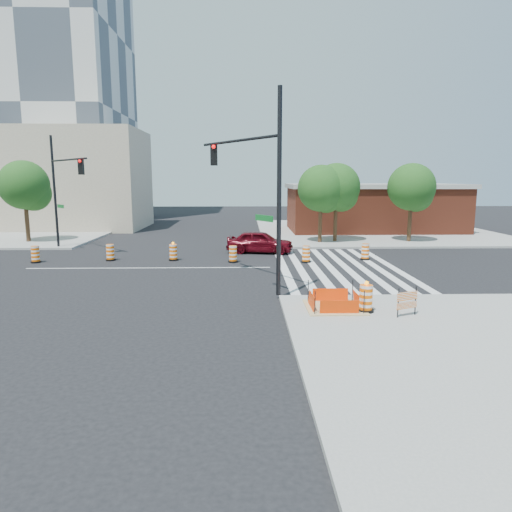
# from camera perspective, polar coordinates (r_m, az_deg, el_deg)

# --- Properties ---
(ground) EXTENTS (120.00, 120.00, 0.00)m
(ground) POSITION_cam_1_polar(r_m,az_deg,el_deg) (27.00, -13.25, -1.47)
(ground) COLOR black
(ground) RESTS_ON ground
(sidewalk_ne) EXTENTS (22.00, 22.00, 0.15)m
(sidewalk_ne) POSITION_cam_1_polar(r_m,az_deg,el_deg) (45.94, 14.35, 3.07)
(sidewalk_ne) COLOR gray
(sidewalk_ne) RESTS_ON ground
(crosswalk_east) EXTENTS (6.75, 13.50, 0.01)m
(crosswalk_east) POSITION_cam_1_polar(r_m,az_deg,el_deg) (26.97, 10.17, -1.36)
(crosswalk_east) COLOR silver
(crosswalk_east) RESTS_ON ground
(lane_centerline) EXTENTS (14.00, 0.12, 0.01)m
(lane_centerline) POSITION_cam_1_polar(r_m,az_deg,el_deg) (27.00, -13.25, -1.46)
(lane_centerline) COLOR silver
(lane_centerline) RESTS_ON ground
(excavation_pit) EXTENTS (2.20, 2.20, 0.90)m
(excavation_pit) POSITION_cam_1_polar(r_m,az_deg,el_deg) (17.95, 9.78, -6.19)
(excavation_pit) COLOR tan
(excavation_pit) RESTS_ON ground
(tower_nw) EXTENTS (28.00, 18.00, 45.00)m
(tower_nw) POSITION_cam_1_polar(r_m,az_deg,el_deg) (69.06, -29.21, 23.07)
(tower_nw) COLOR silver
(tower_nw) RESTS_ON ground
(brick_storefront) EXTENTS (16.50, 8.50, 4.60)m
(brick_storefront) POSITION_cam_1_polar(r_m,az_deg,el_deg) (45.75, 14.47, 5.86)
(brick_storefront) COLOR maroon
(brick_storefront) RESTS_ON ground
(beige_midrise) EXTENTS (14.00, 10.00, 10.00)m
(beige_midrise) POSITION_cam_1_polar(r_m,az_deg,el_deg) (51.05, -21.79, 8.86)
(beige_midrise) COLOR tan
(beige_midrise) RESTS_ON ground
(red_coupe) EXTENTS (4.82, 2.60, 1.56)m
(red_coupe) POSITION_cam_1_polar(r_m,az_deg,el_deg) (31.56, 0.51, 1.80)
(red_coupe) COLOR #510610
(red_coupe) RESTS_ON ground
(signal_pole_se) EXTENTS (3.65, 5.55, 8.60)m
(signal_pole_se) POSITION_cam_1_polar(r_m,az_deg,el_deg) (20.51, -0.16, 10.16)
(signal_pole_se) COLOR black
(signal_pole_se) RESTS_ON ground
(signal_pole_nw) EXTENTS (4.08, 4.64, 7.98)m
(signal_pole_nw) POSITION_cam_1_polar(r_m,az_deg,el_deg) (34.81, -23.05, 8.57)
(signal_pole_nw) COLOR black
(signal_pole_nw) RESTS_ON ground
(pit_drum) EXTENTS (0.60, 0.60, 1.18)m
(pit_drum) POSITION_cam_1_polar(r_m,az_deg,el_deg) (17.57, 13.58, -5.26)
(pit_drum) COLOR black
(pit_drum) RESTS_ON ground
(barricade) EXTENTS (0.85, 0.41, 1.08)m
(barricade) POSITION_cam_1_polar(r_m,az_deg,el_deg) (17.40, 18.36, -5.28)
(barricade) COLOR #F76105
(barricade) RESTS_ON ground
(tree_north_b) EXTENTS (3.83, 3.83, 6.51)m
(tree_north_b) POSITION_cam_1_polar(r_m,az_deg,el_deg) (40.42, -26.90, 7.59)
(tree_north_b) COLOR #382314
(tree_north_b) RESTS_ON ground
(tree_north_c) EXTENTS (3.62, 3.62, 6.16)m
(tree_north_c) POSITION_cam_1_polar(r_m,az_deg,el_deg) (36.11, 8.17, 8.03)
(tree_north_c) COLOR #382314
(tree_north_c) RESTS_ON ground
(tree_north_d) EXTENTS (3.71, 3.71, 6.31)m
(tree_north_d) POSITION_cam_1_polar(r_m,az_deg,el_deg) (36.88, 10.05, 8.17)
(tree_north_d) COLOR #382314
(tree_north_d) RESTS_ON ground
(tree_north_e) EXTENTS (3.71, 3.71, 6.30)m
(tree_north_e) POSITION_cam_1_polar(r_m,az_deg,el_deg) (38.24, 18.90, 7.84)
(tree_north_e) COLOR #382314
(tree_north_e) RESTS_ON ground
(median_drum_1) EXTENTS (0.60, 0.60, 1.02)m
(median_drum_1) POSITION_cam_1_polar(r_m,az_deg,el_deg) (30.96, -25.86, 0.12)
(median_drum_1) COLOR black
(median_drum_1) RESTS_ON ground
(median_drum_2) EXTENTS (0.60, 0.60, 1.02)m
(median_drum_2) POSITION_cam_1_polar(r_m,az_deg,el_deg) (30.00, -17.75, 0.35)
(median_drum_2) COLOR black
(median_drum_2) RESTS_ON ground
(median_drum_3) EXTENTS (0.60, 0.60, 1.18)m
(median_drum_3) POSITION_cam_1_polar(r_m,az_deg,el_deg) (29.09, -10.30, 0.40)
(median_drum_3) COLOR black
(median_drum_3) RESTS_ON ground
(median_drum_4) EXTENTS (0.60, 0.60, 1.02)m
(median_drum_4) POSITION_cam_1_polar(r_m,az_deg,el_deg) (28.02, -2.89, 0.17)
(median_drum_4) COLOR black
(median_drum_4) RESTS_ON ground
(median_drum_5) EXTENTS (0.60, 0.60, 1.02)m
(median_drum_5) POSITION_cam_1_polar(r_m,az_deg,el_deg) (28.10, 6.28, 0.15)
(median_drum_5) COLOR black
(median_drum_5) RESTS_ON ground
(median_drum_6) EXTENTS (0.60, 0.60, 1.02)m
(median_drum_6) POSITION_cam_1_polar(r_m,az_deg,el_deg) (29.66, 13.49, 0.44)
(median_drum_6) COLOR black
(median_drum_6) RESTS_ON ground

